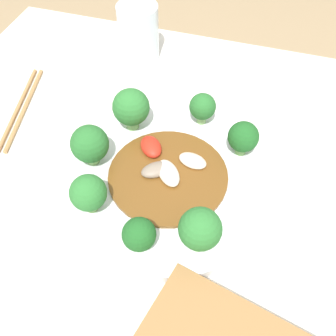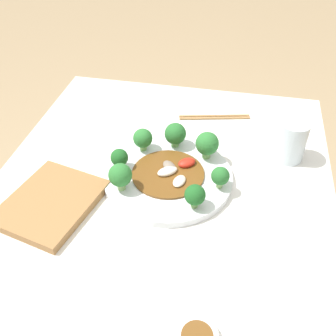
{
  "view_description": "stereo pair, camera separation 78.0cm",
  "coord_description": "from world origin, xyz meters",
  "px_view_note": "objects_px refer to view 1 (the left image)",
  "views": [
    {
      "loc": [
        0.06,
        -0.32,
        1.18
      ],
      "look_at": [
        -0.04,
        0.01,
        0.74
      ],
      "focal_mm": 42.0,
      "sensor_mm": 36.0,
      "label": 1
    },
    {
      "loc": [
        0.65,
        0.15,
        1.35
      ],
      "look_at": [
        -0.04,
        0.01,
        0.74
      ],
      "focal_mm": 42.0,
      "sensor_mm": 36.0,
      "label": 2
    }
  ],
  "objects_px": {
    "broccoli_southeast": "(200,229)",
    "broccoli_north": "(203,107)",
    "chopsticks": "(21,108)",
    "broccoli_northeast": "(243,137)",
    "drinking_glass": "(139,33)",
    "broccoli_west": "(90,144)",
    "broccoli_south": "(139,235)",
    "broccoli_northwest": "(131,108)",
    "plate": "(168,180)",
    "stirfry_center": "(167,171)",
    "broccoli_southwest": "(88,193)"
  },
  "relations": [
    {
      "from": "plate",
      "to": "broccoli_southeast",
      "type": "bearing_deg",
      "value": -53.84
    },
    {
      "from": "broccoli_southeast",
      "to": "broccoli_west",
      "type": "xyz_separation_m",
      "value": [
        -0.19,
        0.09,
        -0.0
      ]
    },
    {
      "from": "plate",
      "to": "chopsticks",
      "type": "xyz_separation_m",
      "value": [
        -0.29,
        0.08,
        -0.01
      ]
    },
    {
      "from": "broccoli_southeast",
      "to": "broccoli_north",
      "type": "bearing_deg",
      "value": 103.01
    },
    {
      "from": "broccoli_west",
      "to": "broccoli_southwest",
      "type": "xyz_separation_m",
      "value": [
        0.03,
        -0.08,
        -0.0
      ]
    },
    {
      "from": "broccoli_southeast",
      "to": "broccoli_southwest",
      "type": "relative_size",
      "value": 1.13
    },
    {
      "from": "broccoli_northeast",
      "to": "broccoli_southeast",
      "type": "bearing_deg",
      "value": -97.36
    },
    {
      "from": "broccoli_southeast",
      "to": "broccoli_northwest",
      "type": "height_order",
      "value": "broccoli_northwest"
    },
    {
      "from": "broccoli_southeast",
      "to": "drinking_glass",
      "type": "distance_m",
      "value": 0.44
    },
    {
      "from": "broccoli_southeast",
      "to": "drinking_glass",
      "type": "xyz_separation_m",
      "value": [
        -0.22,
        0.38,
        -0.0
      ]
    },
    {
      "from": "plate",
      "to": "broccoli_southeast",
      "type": "distance_m",
      "value": 0.13
    },
    {
      "from": "broccoli_north",
      "to": "broccoli_southeast",
      "type": "height_order",
      "value": "broccoli_southeast"
    },
    {
      "from": "plate",
      "to": "drinking_glass",
      "type": "distance_m",
      "value": 0.33
    },
    {
      "from": "broccoli_northeast",
      "to": "broccoli_north",
      "type": "bearing_deg",
      "value": 147.15
    },
    {
      "from": "broccoli_north",
      "to": "broccoli_northeast",
      "type": "xyz_separation_m",
      "value": [
        0.07,
        -0.05,
        0.0
      ]
    },
    {
      "from": "broccoli_west",
      "to": "stirfry_center",
      "type": "height_order",
      "value": "broccoli_west"
    },
    {
      "from": "broccoli_northeast",
      "to": "drinking_glass",
      "type": "relative_size",
      "value": 0.54
    },
    {
      "from": "plate",
      "to": "stirfry_center",
      "type": "relative_size",
      "value": 1.78
    },
    {
      "from": "broccoli_southeast",
      "to": "stirfry_center",
      "type": "xyz_separation_m",
      "value": [
        -0.07,
        0.1,
        -0.04
      ]
    },
    {
      "from": "broccoli_southeast",
      "to": "broccoli_west",
      "type": "height_order",
      "value": "broccoli_southeast"
    },
    {
      "from": "stirfry_center",
      "to": "broccoli_southwest",
      "type": "bearing_deg",
      "value": -132.23
    },
    {
      "from": "broccoli_northwest",
      "to": "drinking_glass",
      "type": "relative_size",
      "value": 0.66
    },
    {
      "from": "broccoli_southeast",
      "to": "drinking_glass",
      "type": "relative_size",
      "value": 0.64
    },
    {
      "from": "broccoli_south",
      "to": "drinking_glass",
      "type": "relative_size",
      "value": 0.5
    },
    {
      "from": "broccoli_southwest",
      "to": "broccoli_north",
      "type": "bearing_deg",
      "value": 63.74
    },
    {
      "from": "broccoli_southeast",
      "to": "chopsticks",
      "type": "height_order",
      "value": "broccoli_southeast"
    },
    {
      "from": "broccoli_north",
      "to": "broccoli_southeast",
      "type": "distance_m",
      "value": 0.23
    },
    {
      "from": "plate",
      "to": "broccoli_north",
      "type": "distance_m",
      "value": 0.13
    },
    {
      "from": "stirfry_center",
      "to": "broccoli_northeast",
      "type": "bearing_deg",
      "value": 36.96
    },
    {
      "from": "broccoli_south",
      "to": "broccoli_southwest",
      "type": "height_order",
      "value": "broccoli_southwest"
    },
    {
      "from": "plate",
      "to": "broccoli_west",
      "type": "height_order",
      "value": "broccoli_west"
    },
    {
      "from": "stirfry_center",
      "to": "plate",
      "type": "bearing_deg",
      "value": -58.0
    },
    {
      "from": "broccoli_south",
      "to": "broccoli_southeast",
      "type": "relative_size",
      "value": 0.79
    },
    {
      "from": "chopsticks",
      "to": "broccoli_southwest",
      "type": "bearing_deg",
      "value": -37.88
    },
    {
      "from": "broccoli_west",
      "to": "plate",
      "type": "bearing_deg",
      "value": 2.11
    },
    {
      "from": "broccoli_south",
      "to": "broccoli_southwest",
      "type": "xyz_separation_m",
      "value": [
        -0.08,
        0.04,
        0.0
      ]
    },
    {
      "from": "broccoli_south",
      "to": "broccoli_west",
      "type": "distance_m",
      "value": 0.16
    },
    {
      "from": "broccoli_northeast",
      "to": "broccoli_northwest",
      "type": "distance_m",
      "value": 0.18
    },
    {
      "from": "broccoli_north",
      "to": "chopsticks",
      "type": "relative_size",
      "value": 0.26
    },
    {
      "from": "broccoli_west",
      "to": "chopsticks",
      "type": "xyz_separation_m",
      "value": [
        -0.18,
        0.09,
        -0.05
      ]
    },
    {
      "from": "broccoli_west",
      "to": "broccoli_north",
      "type": "bearing_deg",
      "value": 43.79
    },
    {
      "from": "broccoli_north",
      "to": "stirfry_center",
      "type": "distance_m",
      "value": 0.12
    },
    {
      "from": "broccoli_north",
      "to": "broccoli_southwest",
      "type": "height_order",
      "value": "broccoli_southwest"
    },
    {
      "from": "broccoli_southwest",
      "to": "chopsticks",
      "type": "relative_size",
      "value": 0.29
    },
    {
      "from": "broccoli_west",
      "to": "drinking_glass",
      "type": "distance_m",
      "value": 0.29
    },
    {
      "from": "broccoli_northeast",
      "to": "broccoli_west",
      "type": "distance_m",
      "value": 0.22
    },
    {
      "from": "broccoli_west",
      "to": "stirfry_center",
      "type": "relative_size",
      "value": 0.38
    },
    {
      "from": "broccoli_southeast",
      "to": "broccoli_northwest",
      "type": "xyz_separation_m",
      "value": [
        -0.15,
        0.18,
        0.0
      ]
    },
    {
      "from": "broccoli_north",
      "to": "stirfry_center",
      "type": "height_order",
      "value": "broccoli_north"
    },
    {
      "from": "broccoli_south",
      "to": "drinking_glass",
      "type": "bearing_deg",
      "value": 109.8
    }
  ]
}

